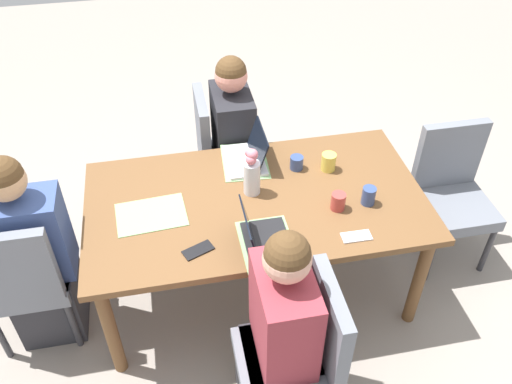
{
  "coord_description": "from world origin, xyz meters",
  "views": [
    {
      "loc": [
        -0.42,
        -2.13,
        2.65
      ],
      "look_at": [
        0.0,
        0.0,
        0.77
      ],
      "focal_mm": 37.69,
      "sensor_mm": 36.0,
      "label": 1
    }
  ],
  "objects_px": {
    "dining_table": "(256,209)",
    "chair_far_left_mid": "(221,149)",
    "flower_vase": "(252,173)",
    "coffee_mug_centre_left": "(329,162)",
    "person_far_left_mid": "(234,149)",
    "phone_black": "(198,250)",
    "chair_head_right_right_near": "(451,188)",
    "laptop_far_left_mid": "(248,156)",
    "laptop_near_left_far": "(262,239)",
    "person_head_left_left_near": "(36,260)",
    "phone_silver": "(356,236)",
    "chair_head_left_left_near": "(24,276)",
    "person_near_left_far": "(283,339)",
    "coffee_mug_near_left": "(297,163)",
    "chair_near_left_far": "(301,351)",
    "coffee_mug_near_right": "(338,201)",
    "coffee_mug_centre_right": "(369,196)"
  },
  "relations": [
    {
      "from": "person_far_left_mid",
      "to": "laptop_far_left_mid",
      "type": "bearing_deg",
      "value": -85.95
    },
    {
      "from": "chair_head_right_right_near",
      "to": "coffee_mug_centre_left",
      "type": "height_order",
      "value": "chair_head_right_right_near"
    },
    {
      "from": "chair_head_left_left_near",
      "to": "phone_black",
      "type": "height_order",
      "value": "chair_head_left_left_near"
    },
    {
      "from": "person_head_left_left_near",
      "to": "chair_far_left_mid",
      "type": "relative_size",
      "value": 1.33
    },
    {
      "from": "person_head_left_left_near",
      "to": "laptop_far_left_mid",
      "type": "bearing_deg",
      "value": 16.94
    },
    {
      "from": "chair_head_left_left_near",
      "to": "coffee_mug_near_right",
      "type": "distance_m",
      "value": 1.68
    },
    {
      "from": "chair_head_right_right_near",
      "to": "phone_silver",
      "type": "height_order",
      "value": "chair_head_right_right_near"
    },
    {
      "from": "coffee_mug_near_left",
      "to": "person_head_left_left_near",
      "type": "bearing_deg",
      "value": -170.23
    },
    {
      "from": "laptop_near_left_far",
      "to": "coffee_mug_centre_left",
      "type": "relative_size",
      "value": 3.08
    },
    {
      "from": "laptop_far_left_mid",
      "to": "flower_vase",
      "type": "bearing_deg",
      "value": -96.84
    },
    {
      "from": "laptop_near_left_far",
      "to": "person_head_left_left_near",
      "type": "bearing_deg",
      "value": 165.0
    },
    {
      "from": "coffee_mug_near_left",
      "to": "phone_black",
      "type": "distance_m",
      "value": 0.83
    },
    {
      "from": "laptop_far_left_mid",
      "to": "phone_black",
      "type": "distance_m",
      "value": 0.75
    },
    {
      "from": "chair_head_left_left_near",
      "to": "chair_far_left_mid",
      "type": "height_order",
      "value": "same"
    },
    {
      "from": "phone_silver",
      "to": "coffee_mug_centre_left",
      "type": "bearing_deg",
      "value": -91.48
    },
    {
      "from": "flower_vase",
      "to": "coffee_mug_centre_right",
      "type": "relative_size",
      "value": 2.78
    },
    {
      "from": "flower_vase",
      "to": "person_far_left_mid",
      "type": "bearing_deg",
      "value": 89.66
    },
    {
      "from": "dining_table",
      "to": "chair_near_left_far",
      "type": "height_order",
      "value": "chair_near_left_far"
    },
    {
      "from": "flower_vase",
      "to": "coffee_mug_centre_right",
      "type": "distance_m",
      "value": 0.63
    },
    {
      "from": "chair_head_left_left_near",
      "to": "chair_far_left_mid",
      "type": "distance_m",
      "value": 1.48
    },
    {
      "from": "laptop_near_left_far",
      "to": "person_far_left_mid",
      "type": "bearing_deg",
      "value": 88.36
    },
    {
      "from": "chair_far_left_mid",
      "to": "coffee_mug_centre_right",
      "type": "bearing_deg",
      "value": -54.94
    },
    {
      "from": "dining_table",
      "to": "chair_far_left_mid",
      "type": "height_order",
      "value": "chair_far_left_mid"
    },
    {
      "from": "coffee_mug_near_left",
      "to": "coffee_mug_centre_right",
      "type": "xyz_separation_m",
      "value": [
        0.3,
        -0.37,
        0.01
      ]
    },
    {
      "from": "dining_table",
      "to": "phone_black",
      "type": "xyz_separation_m",
      "value": [
        -0.35,
        -0.32,
        0.08
      ]
    },
    {
      "from": "dining_table",
      "to": "chair_head_right_right_near",
      "type": "relative_size",
      "value": 2.03
    },
    {
      "from": "chair_head_left_left_near",
      "to": "person_head_left_left_near",
      "type": "relative_size",
      "value": 0.75
    },
    {
      "from": "phone_black",
      "to": "coffee_mug_centre_left",
      "type": "bearing_deg",
      "value": 8.9
    },
    {
      "from": "coffee_mug_near_left",
      "to": "chair_head_right_right_near",
      "type": "bearing_deg",
      "value": -6.51
    },
    {
      "from": "chair_head_right_right_near",
      "to": "laptop_near_left_far",
      "type": "bearing_deg",
      "value": -160.68
    },
    {
      "from": "chair_head_left_left_near",
      "to": "coffee_mug_centre_right",
      "type": "distance_m",
      "value": 1.85
    },
    {
      "from": "dining_table",
      "to": "phone_silver",
      "type": "xyz_separation_m",
      "value": [
        0.44,
        -0.38,
        0.08
      ]
    },
    {
      "from": "person_near_left_far",
      "to": "phone_black",
      "type": "height_order",
      "value": "person_near_left_far"
    },
    {
      "from": "person_far_left_mid",
      "to": "coffee_mug_centre_right",
      "type": "height_order",
      "value": "person_far_left_mid"
    },
    {
      "from": "chair_near_left_far",
      "to": "flower_vase",
      "type": "height_order",
      "value": "flower_vase"
    },
    {
      "from": "phone_black",
      "to": "phone_silver",
      "type": "xyz_separation_m",
      "value": [
        0.79,
        -0.06,
        0.0
      ]
    },
    {
      "from": "person_near_left_far",
      "to": "flower_vase",
      "type": "xyz_separation_m",
      "value": [
        0.02,
        0.82,
        0.33
      ]
    },
    {
      "from": "flower_vase",
      "to": "coffee_mug_centre_left",
      "type": "distance_m",
      "value": 0.49
    },
    {
      "from": "chair_head_right_right_near",
      "to": "coffee_mug_centre_right",
      "type": "bearing_deg",
      "value": -159.17
    },
    {
      "from": "person_far_left_mid",
      "to": "phone_black",
      "type": "xyz_separation_m",
      "value": [
        -0.34,
        -1.05,
        0.2
      ]
    },
    {
      "from": "person_head_left_left_near",
      "to": "person_far_left_mid",
      "type": "xyz_separation_m",
      "value": [
        1.18,
        0.77,
        0.0
      ]
    },
    {
      "from": "person_near_left_far",
      "to": "laptop_far_left_mid",
      "type": "distance_m",
      "value": 1.12
    },
    {
      "from": "laptop_near_left_far",
      "to": "phone_silver",
      "type": "bearing_deg",
      "value": -4.3
    },
    {
      "from": "chair_head_left_left_near",
      "to": "coffee_mug_near_left",
      "type": "bearing_deg",
      "value": 12.1
    },
    {
      "from": "laptop_near_left_far",
      "to": "coffee_mug_near_right",
      "type": "relative_size",
      "value": 3.31
    },
    {
      "from": "person_far_left_mid",
      "to": "laptop_far_left_mid",
      "type": "xyz_separation_m",
      "value": [
        0.03,
        -0.4,
        0.24
      ]
    },
    {
      "from": "chair_head_right_right_near",
      "to": "coffee_mug_centre_left",
      "type": "relative_size",
      "value": 8.65
    },
    {
      "from": "chair_head_right_right_near",
      "to": "laptop_far_left_mid",
      "type": "bearing_deg",
      "value": 169.57
    },
    {
      "from": "chair_head_right_right_near",
      "to": "flower_vase",
      "type": "height_order",
      "value": "flower_vase"
    },
    {
      "from": "person_head_left_left_near",
      "to": "phone_silver",
      "type": "height_order",
      "value": "person_head_left_left_near"
    }
  ]
}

